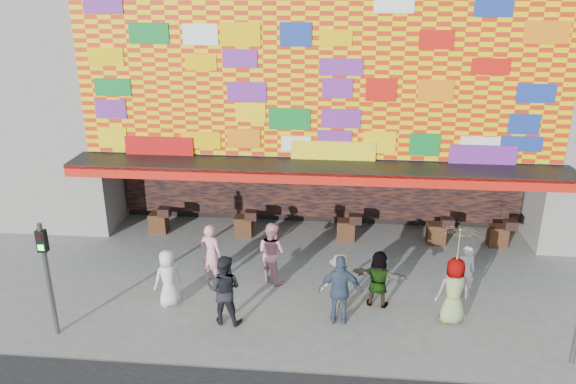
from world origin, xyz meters
name	(u,v)px	position (x,y,z in m)	size (l,w,h in m)	color
ground	(308,312)	(0.00, 0.00, 0.00)	(90.00, 90.00, 0.00)	slate
shop_building	(323,68)	(0.00, 8.18, 5.23)	(15.20, 9.40, 10.00)	gray
signal_left	(46,267)	(-6.20, -1.50, 1.86)	(0.22, 0.20, 3.00)	#59595B
ped_a	(168,278)	(-3.77, 0.07, 0.80)	(0.78, 0.51, 1.60)	silver
ped_b	(211,254)	(-2.91, 1.41, 0.90)	(0.65, 0.43, 1.79)	pink
ped_c	(224,290)	(-2.10, -0.60, 0.94)	(0.91, 0.71, 1.87)	black
ped_d	(340,282)	(0.82, 0.33, 0.79)	(1.02, 0.59, 1.58)	gray
ped_e	(340,290)	(0.83, -0.36, 0.95)	(1.11, 0.46, 1.89)	#384A63
ped_f	(378,279)	(1.84, 0.56, 0.80)	(1.48, 0.47, 1.60)	gray
ped_g	(454,291)	(3.70, -0.04, 0.89)	(0.87, 0.57, 1.79)	gray
ped_h	(465,271)	(4.24, 1.28, 0.76)	(0.56, 0.37, 1.53)	silver
ped_i	(272,252)	(-1.16, 1.60, 0.92)	(0.89, 0.70, 1.84)	pink
parasol	(459,245)	(3.70, -0.04, 2.17)	(1.07, 1.09, 1.89)	beige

